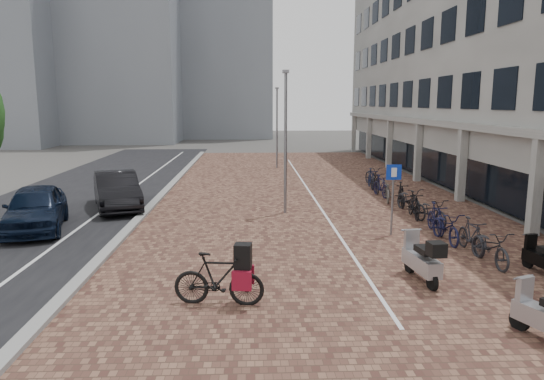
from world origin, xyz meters
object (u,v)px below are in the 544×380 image
at_px(scooter_mid, 543,257).
at_px(parking_sign, 393,188).
at_px(car_navy, 35,208).
at_px(car_dark, 117,191).
at_px(hero_bike, 219,278).
at_px(scooter_front, 422,258).

height_order(scooter_mid, parking_sign, parking_sign).
bearing_deg(car_navy, parking_sign, -20.79).
relative_size(car_dark, hero_bike, 2.28).
height_order(car_dark, parking_sign, parking_sign).
bearing_deg(car_navy, hero_bike, -60.24).
xyz_separation_m(car_navy, parking_sign, (12.41, -1.34, 0.84)).
bearing_deg(parking_sign, scooter_front, -97.76).
distance_m(car_dark, hero_bike, 11.74).
relative_size(car_navy, scooter_mid, 3.18).
height_order(hero_bike, parking_sign, parking_sign).
distance_m(car_navy, car_dark, 4.06).
relative_size(car_navy, hero_bike, 2.23).
relative_size(scooter_front, scooter_mid, 1.22).
bearing_deg(parking_sign, hero_bike, -135.32).
distance_m(hero_bike, parking_sign, 8.00).
bearing_deg(parking_sign, car_navy, 172.44).
relative_size(car_navy, car_dark, 0.98).
xyz_separation_m(car_dark, scooter_front, (10.00, -9.35, -0.17)).
bearing_deg(car_dark, car_navy, -137.84).
xyz_separation_m(car_navy, scooter_mid, (15.27, -5.43, -0.29)).
bearing_deg(scooter_mid, parking_sign, 117.16).
height_order(car_dark, scooter_front, car_dark).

